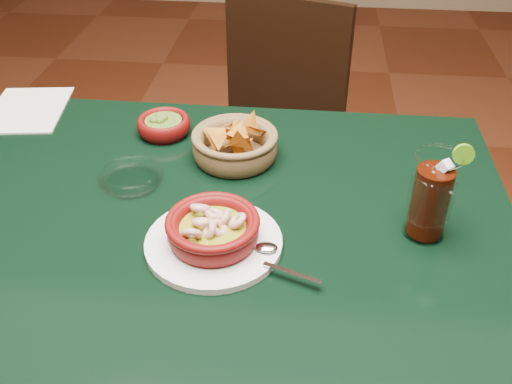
# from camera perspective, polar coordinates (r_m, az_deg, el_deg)

# --- Properties ---
(dining_table) EXTENTS (1.20, 0.80, 0.75)m
(dining_table) POSITION_cam_1_polar(r_m,az_deg,el_deg) (1.10, -7.17, -5.62)
(dining_table) COLOR black
(dining_table) RESTS_ON ground
(dining_chair) EXTENTS (0.52, 0.52, 0.89)m
(dining_chair) POSITION_cam_1_polar(r_m,az_deg,el_deg) (1.75, 1.33, 5.37)
(dining_chair) COLOR black
(dining_chair) RESTS_ON ground
(shrimp_plate) EXTENTS (0.29, 0.23, 0.07)m
(shrimp_plate) POSITION_cam_1_polar(r_m,az_deg,el_deg) (0.94, -4.28, -4.03)
(shrimp_plate) COLOR silver
(shrimp_plate) RESTS_ON dining_table
(chip_basket) EXTENTS (0.21, 0.21, 0.11)m
(chip_basket) POSITION_cam_1_polar(r_m,az_deg,el_deg) (1.15, -2.12, 4.72)
(chip_basket) COLOR brown
(chip_basket) RESTS_ON dining_table
(guacamole_ramekin) EXTENTS (0.13, 0.13, 0.05)m
(guacamole_ramekin) POSITION_cam_1_polar(r_m,az_deg,el_deg) (1.26, -9.22, 6.66)
(guacamole_ramekin) COLOR #500807
(guacamole_ramekin) RESTS_ON dining_table
(cola_drink) EXTENTS (0.15, 0.15, 0.18)m
(cola_drink) POSITION_cam_1_polar(r_m,az_deg,el_deg) (0.97, 17.10, -0.44)
(cola_drink) COLOR white
(cola_drink) RESTS_ON dining_table
(glass_ashtray) EXTENTS (0.13, 0.13, 0.03)m
(glass_ashtray) POSITION_cam_1_polar(r_m,az_deg,el_deg) (1.11, -12.43, 1.50)
(glass_ashtray) COLOR white
(glass_ashtray) RESTS_ON dining_table
(paper_menu) EXTENTS (0.20, 0.25, 0.00)m
(paper_menu) POSITION_cam_1_polar(r_m,az_deg,el_deg) (1.45, -21.88, 7.66)
(paper_menu) COLOR beige
(paper_menu) RESTS_ON dining_table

